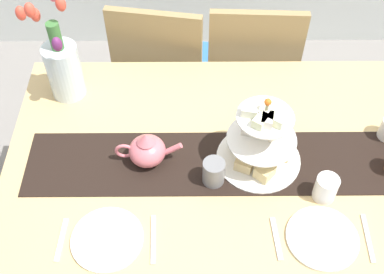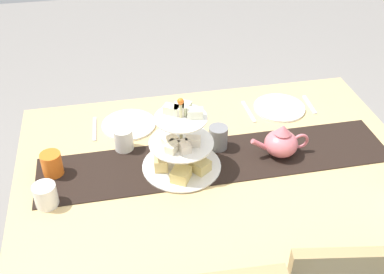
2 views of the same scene
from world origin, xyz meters
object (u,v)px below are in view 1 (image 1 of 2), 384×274
(chair_left, at_px, (163,67))
(dinner_plate_left, at_px, (107,239))
(fork_right, at_px, (276,238))
(chair_right, at_px, (250,67))
(dinner_plate_right, at_px, (322,238))
(knife_left, at_px, (153,239))
(fork_left, at_px, (61,240))
(tiered_cake_stand, at_px, (260,143))
(mug_grey, at_px, (214,172))
(dining_table, at_px, (218,176))
(tulip_vase, at_px, (62,65))
(mug_white_text, at_px, (326,188))
(teapot, at_px, (147,150))
(knife_right, at_px, (368,238))

(chair_left, relative_size, dinner_plate_left, 3.96)
(fork_right, bearing_deg, chair_right, 88.51)
(chair_left, height_order, dinner_plate_right, chair_left)
(knife_left, distance_m, fork_right, 0.39)
(dinner_plate_left, distance_m, dinner_plate_right, 0.68)
(dinner_plate_left, bearing_deg, fork_left, 180.00)
(tiered_cake_stand, distance_m, mug_grey, 0.19)
(mug_grey, bearing_deg, dining_table, 75.41)
(knife_left, height_order, mug_grey, mug_grey)
(tulip_vase, height_order, knife_left, tulip_vase)
(dinner_plate_left, height_order, dinner_plate_right, same)
(tulip_vase, bearing_deg, mug_white_text, -28.30)
(mug_white_text, bearing_deg, dinner_plate_left, -167.32)
(mug_white_text, bearing_deg, fork_left, -169.42)
(chair_right, height_order, dinner_plate_left, chair_right)
(chair_right, height_order, fork_right, chair_right)
(dinner_plate_left, height_order, fork_left, dinner_plate_left)
(dining_table, distance_m, tulip_vase, 0.73)
(fork_left, height_order, mug_grey, mug_grey)
(knife_left, xyz_separation_m, mug_grey, (0.20, 0.23, 0.05))
(tiered_cake_stand, distance_m, dinner_plate_left, 0.60)
(fork_left, bearing_deg, teapot, 50.83)
(dining_table, height_order, mug_grey, mug_grey)
(chair_left, distance_m, knife_left, 1.10)
(fork_right, xyz_separation_m, knife_right, (0.29, 0.00, 0.00))
(teapot, bearing_deg, tulip_vase, 133.94)
(dining_table, relative_size, tiered_cake_stand, 5.04)
(knife_left, distance_m, mug_white_text, 0.59)
(teapot, height_order, fork_left, teapot)
(chair_right, relative_size, dinner_plate_right, 3.96)
(chair_right, bearing_deg, mug_white_text, -80.72)
(dinner_plate_right, bearing_deg, chair_right, 96.25)
(fork_right, xyz_separation_m, mug_white_text, (0.18, 0.16, 0.04))
(dining_table, height_order, mug_white_text, mug_white_text)
(fork_right, bearing_deg, knife_left, 180.00)
(tiered_cake_stand, distance_m, knife_left, 0.49)
(fork_left, xyz_separation_m, knife_left, (0.29, 0.00, 0.00))
(tiered_cake_stand, relative_size, dinner_plate_left, 1.32)
(fork_right, bearing_deg, tiered_cake_stand, 95.36)
(teapot, distance_m, mug_grey, 0.25)
(teapot, bearing_deg, mug_grey, -21.41)
(fork_right, relative_size, knife_right, 0.88)
(chair_left, bearing_deg, fork_left, -104.32)
(tiered_cake_stand, xyz_separation_m, knife_left, (-0.36, -0.32, -0.09))
(fork_left, xyz_separation_m, mug_white_text, (0.86, 0.16, 0.04))
(chair_right, bearing_deg, fork_left, -123.46)
(teapot, height_order, tulip_vase, tulip_vase)
(chair_right, bearing_deg, knife_right, -76.24)
(dining_table, bearing_deg, fork_right, -61.85)
(dining_table, xyz_separation_m, dinner_plate_right, (0.31, -0.32, 0.10))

